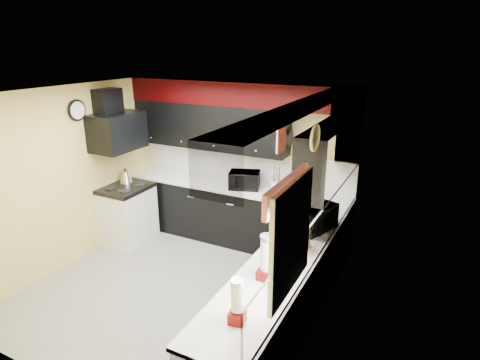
# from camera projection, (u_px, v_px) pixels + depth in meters

# --- Properties ---
(ground) EXTENTS (3.60, 3.60, 0.00)m
(ground) POSITION_uv_depth(u_px,v_px,m) (181.00, 287.00, 5.23)
(ground) COLOR gray
(ground) RESTS_ON ground
(wall_back) EXTENTS (3.60, 0.06, 2.50)m
(wall_back) POSITION_uv_depth(u_px,v_px,m) (242.00, 161.00, 6.35)
(wall_back) COLOR #E0C666
(wall_back) RESTS_ON ground
(wall_right) EXTENTS (0.06, 3.60, 2.50)m
(wall_right) POSITION_uv_depth(u_px,v_px,m) (322.00, 228.00, 4.06)
(wall_right) COLOR #E0C666
(wall_right) RESTS_ON ground
(wall_left) EXTENTS (0.06, 3.60, 2.50)m
(wall_left) POSITION_uv_depth(u_px,v_px,m) (70.00, 177.00, 5.59)
(wall_left) COLOR #E0C666
(wall_left) RESTS_ON ground
(ceiling) EXTENTS (3.60, 3.60, 0.06)m
(ceiling) POSITION_uv_depth(u_px,v_px,m) (170.00, 93.00, 4.42)
(ceiling) COLOR white
(ceiling) RESTS_ON wall_back
(cab_back) EXTENTS (3.60, 0.60, 0.90)m
(cab_back) POSITION_uv_depth(u_px,v_px,m) (234.00, 214.00, 6.35)
(cab_back) COLOR black
(cab_back) RESTS_ON ground
(cab_right) EXTENTS (0.60, 3.00, 0.90)m
(cab_right) POSITION_uv_depth(u_px,v_px,m) (281.00, 303.00, 4.19)
(cab_right) COLOR black
(cab_right) RESTS_ON ground
(counter_back) EXTENTS (3.62, 0.64, 0.04)m
(counter_back) POSITION_uv_depth(u_px,v_px,m) (234.00, 187.00, 6.20)
(counter_back) COLOR white
(counter_back) RESTS_ON cab_back
(counter_right) EXTENTS (0.64, 3.02, 0.04)m
(counter_right) POSITION_uv_depth(u_px,v_px,m) (282.00, 263.00, 4.04)
(counter_right) COLOR white
(counter_right) RESTS_ON cab_right
(splash_back) EXTENTS (3.60, 0.02, 0.50)m
(splash_back) POSITION_uv_depth(u_px,v_px,m) (242.00, 165.00, 6.36)
(splash_back) COLOR white
(splash_back) RESTS_ON counter_back
(splash_right) EXTENTS (0.02, 3.60, 0.50)m
(splash_right) POSITION_uv_depth(u_px,v_px,m) (321.00, 233.00, 4.08)
(splash_right) COLOR white
(splash_right) RESTS_ON counter_right
(upper_back) EXTENTS (2.60, 0.35, 0.70)m
(upper_back) POSITION_uv_depth(u_px,v_px,m) (209.00, 126.00, 6.23)
(upper_back) COLOR black
(upper_back) RESTS_ON wall_back
(upper_right) EXTENTS (0.35, 1.80, 0.70)m
(upper_right) POSITION_uv_depth(u_px,v_px,m) (332.00, 153.00, 4.72)
(upper_right) COLOR black
(upper_right) RESTS_ON wall_right
(soffit_back) EXTENTS (3.60, 0.36, 0.35)m
(soffit_back) POSITION_uv_depth(u_px,v_px,m) (237.00, 94.00, 5.85)
(soffit_back) COLOR black
(soffit_back) RESTS_ON wall_back
(soffit_right) EXTENTS (0.36, 3.24, 0.35)m
(soffit_right) POSITION_uv_depth(u_px,v_px,m) (305.00, 124.00, 3.64)
(soffit_right) COLOR black
(soffit_right) RESTS_ON wall_right
(stove) EXTENTS (0.60, 0.75, 0.86)m
(stove) POSITION_uv_depth(u_px,v_px,m) (128.00, 215.00, 6.36)
(stove) COLOR white
(stove) RESTS_ON ground
(cooktop) EXTENTS (0.62, 0.77, 0.06)m
(cooktop) POSITION_uv_depth(u_px,v_px,m) (126.00, 188.00, 6.22)
(cooktop) COLOR black
(cooktop) RESTS_ON stove
(hood) EXTENTS (0.50, 0.78, 0.55)m
(hood) POSITION_uv_depth(u_px,v_px,m) (118.00, 131.00, 5.95)
(hood) COLOR black
(hood) RESTS_ON wall_left
(hood_duct) EXTENTS (0.24, 0.40, 0.40)m
(hood_duct) POSITION_uv_depth(u_px,v_px,m) (108.00, 102.00, 5.87)
(hood_duct) COLOR black
(hood_duct) RESTS_ON wall_left
(window) EXTENTS (0.03, 0.86, 0.96)m
(window) POSITION_uv_depth(u_px,v_px,m) (291.00, 237.00, 3.21)
(window) COLOR white
(window) RESTS_ON wall_right
(valance) EXTENTS (0.04, 0.88, 0.20)m
(valance) POSITION_uv_depth(u_px,v_px,m) (287.00, 190.00, 3.10)
(valance) COLOR red
(valance) RESTS_ON wall_right
(pan_top) EXTENTS (0.03, 0.22, 0.40)m
(pan_top) POSITION_uv_depth(u_px,v_px,m) (287.00, 121.00, 5.54)
(pan_top) COLOR black
(pan_top) RESTS_ON upper_back
(pan_mid) EXTENTS (0.03, 0.28, 0.46)m
(pan_mid) POSITION_uv_depth(u_px,v_px,m) (283.00, 141.00, 5.51)
(pan_mid) COLOR black
(pan_mid) RESTS_ON upper_back
(pan_low) EXTENTS (0.03, 0.24, 0.42)m
(pan_low) POSITION_uv_depth(u_px,v_px,m) (290.00, 139.00, 5.74)
(pan_low) COLOR black
(pan_low) RESTS_ON upper_back
(cut_board) EXTENTS (0.03, 0.26, 0.35)m
(cut_board) POSITION_uv_depth(u_px,v_px,m) (281.00, 139.00, 5.39)
(cut_board) COLOR white
(cut_board) RESTS_ON upper_back
(baskets) EXTENTS (0.27, 0.27, 0.50)m
(baskets) POSITION_uv_depth(u_px,v_px,m) (297.00, 227.00, 4.24)
(baskets) COLOR brown
(baskets) RESTS_ON upper_right
(clock) EXTENTS (0.03, 0.30, 0.30)m
(clock) POSITION_uv_depth(u_px,v_px,m) (77.00, 110.00, 5.50)
(clock) COLOR black
(clock) RESTS_ON wall_left
(deco_plate) EXTENTS (0.03, 0.24, 0.24)m
(deco_plate) POSITION_uv_depth(u_px,v_px,m) (315.00, 138.00, 3.45)
(deco_plate) COLOR white
(deco_plate) RESTS_ON wall_right
(toaster_oven) EXTENTS (0.55, 0.50, 0.26)m
(toaster_oven) POSITION_uv_depth(u_px,v_px,m) (244.00, 180.00, 6.03)
(toaster_oven) COLOR black
(toaster_oven) RESTS_ON counter_back
(microwave) EXTENTS (0.50, 0.62, 0.30)m
(microwave) POSITION_uv_depth(u_px,v_px,m) (313.00, 217.00, 4.70)
(microwave) COLOR black
(microwave) RESTS_ON counter_right
(utensil_crock) EXTENTS (0.17, 0.17, 0.17)m
(utensil_crock) POSITION_uv_depth(u_px,v_px,m) (276.00, 187.00, 5.85)
(utensil_crock) COLOR white
(utensil_crock) RESTS_ON counter_back
(knife_block) EXTENTS (0.13, 0.17, 0.24)m
(knife_block) POSITION_uv_depth(u_px,v_px,m) (302.00, 189.00, 5.68)
(knife_block) COLOR black
(knife_block) RESTS_ON counter_back
(kettle) EXTENTS (0.23, 0.23, 0.18)m
(kettle) POSITION_uv_depth(u_px,v_px,m) (126.00, 177.00, 6.36)
(kettle) COLOR #A4A4A9
(kettle) RESTS_ON cooktop
(dispenser_a) EXTENTS (0.16, 0.16, 0.43)m
(dispenser_a) POSITION_uv_depth(u_px,v_px,m) (267.00, 258.00, 3.68)
(dispenser_a) COLOR #6E0A00
(dispenser_a) RESTS_ON counter_right
(dispenser_b) EXTENTS (0.15, 0.15, 0.34)m
(dispenser_b) POSITION_uv_depth(u_px,v_px,m) (237.00, 304.00, 3.10)
(dispenser_b) COLOR #5D0006
(dispenser_b) RESTS_ON counter_right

